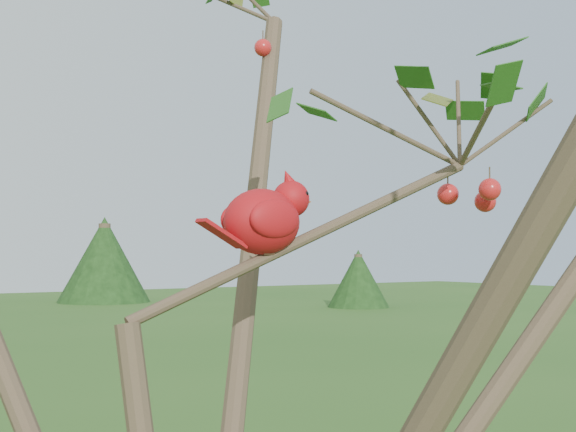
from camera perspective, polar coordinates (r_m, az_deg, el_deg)
name	(u,v)px	position (r m, az deg, el deg)	size (l,w,h in m)	color
crabapple_tree	(220,196)	(1.06, -4.88, 1.41)	(2.35, 2.05, 2.95)	#463625
cardinal	(266,218)	(1.22, -1.60, -0.16)	(0.21, 0.11, 0.15)	red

